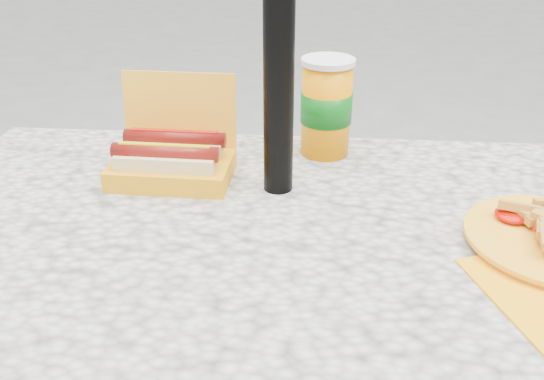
{
  "coord_description": "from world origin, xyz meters",
  "views": [
    {
      "loc": [
        0.06,
        -0.73,
        1.21
      ],
      "look_at": [
        -0.0,
        0.06,
        0.8
      ],
      "focal_mm": 38.0,
      "sensor_mm": 36.0,
      "label": 1
    }
  ],
  "objects": [
    {
      "name": "picnic_table",
      "position": [
        0.0,
        0.0,
        0.64
      ],
      "size": [
        1.2,
        0.8,
        0.75
      ],
      "color": "beige",
      "rests_on": "ground"
    },
    {
      "name": "hotdog_box",
      "position": [
        -0.19,
        0.19,
        0.79
      ],
      "size": [
        0.21,
        0.16,
        0.17
      ],
      "rotation": [
        0.0,
        0.0,
        -0.03
      ],
      "color": "#FFAA1F",
      "rests_on": "picnic_table"
    },
    {
      "name": "soda_cup",
      "position": [
        0.08,
        0.32,
        0.84
      ],
      "size": [
        0.1,
        0.1,
        0.19
      ],
      "rotation": [
        0.0,
        0.0,
        0.31
      ],
      "color": "#FF8E00",
      "rests_on": "picnic_table"
    }
  ]
}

